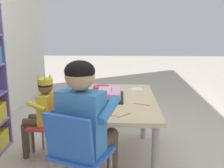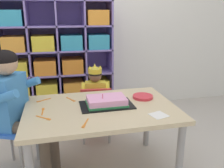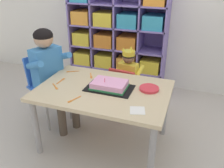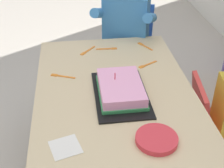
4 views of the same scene
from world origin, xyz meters
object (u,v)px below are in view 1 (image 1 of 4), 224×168
object	(u,v)px
paper_plate_stack	(102,87)
fork_near_cake_tray	(85,106)
birthday_cake_on_tray	(109,95)
fork_by_napkin	(107,116)
fork_near_child_seat	(76,116)
classroom_chair_blue	(54,122)
adult_helper_seated	(86,118)
classroom_chair_adult_side	(77,153)
child_with_crown	(42,107)
fork_beside_plate_stack	(125,115)
activity_table	(112,107)
fork_scattered_mid_table	(143,104)

from	to	relation	value
paper_plate_stack	fork_near_cake_tray	distance (m)	0.62
birthday_cake_on_tray	paper_plate_stack	size ratio (longest dim) A/B	2.42
fork_by_napkin	fork_near_child_seat	bearing A→B (deg)	-175.14
classroom_chair_blue	adult_helper_seated	distance (m)	0.85
classroom_chair_adult_side	child_with_crown	bearing A→B (deg)	-38.33
fork_near_cake_tray	fork_beside_plate_stack	bearing A→B (deg)	118.83
activity_table	fork_near_cake_tray	bearing A→B (deg)	135.28
fork_near_cake_tray	classroom_chair_blue	bearing A→B (deg)	-66.67
adult_helper_seated	fork_near_cake_tray	bearing A→B (deg)	-59.15
fork_near_cake_tray	activity_table	bearing A→B (deg)	-162.99
paper_plate_stack	fork_near_child_seat	distance (m)	0.86
birthday_cake_on_tray	fork_near_cake_tray	xyz separation A→B (m)	(-0.27, 0.19, -0.03)
fork_beside_plate_stack	child_with_crown	bearing A→B (deg)	-81.16
birthday_cake_on_tray	paper_plate_stack	distance (m)	0.36
classroom_chair_blue	fork_scattered_mid_table	distance (m)	0.88
birthday_cake_on_tray	fork_scattered_mid_table	distance (m)	0.36
activity_table	birthday_cake_on_tray	xyz separation A→B (m)	(0.05, 0.02, 0.10)
activity_table	adult_helper_seated	world-z (taller)	adult_helper_seated
activity_table	birthday_cake_on_tray	world-z (taller)	birthday_cake_on_tray
classroom_chair_blue	fork_near_child_seat	size ratio (longest dim) A/B	5.15
activity_table	child_with_crown	size ratio (longest dim) A/B	1.45
child_with_crown	paper_plate_stack	xyz separation A→B (m)	(0.33, -0.54, 0.12)
adult_helper_seated	fork_beside_plate_stack	world-z (taller)	adult_helper_seated
classroom_chair_adult_side	paper_plate_stack	world-z (taller)	classroom_chair_adult_side
fork_near_cake_tray	birthday_cake_on_tray	bearing A→B (deg)	-153.86
adult_helper_seated	fork_scattered_mid_table	size ratio (longest dim) A/B	7.94
birthday_cake_on_tray	fork_beside_plate_stack	size ratio (longest dim) A/B	3.78
classroom_chair_blue	paper_plate_stack	bearing A→B (deg)	136.71
activity_table	fork_near_cake_tray	size ratio (longest dim) A/B	9.81
fork_by_napkin	fork_near_cake_tray	bearing A→B (deg)	133.30
classroom_chair_blue	fork_near_cake_tray	bearing A→B (deg)	59.70
adult_helper_seated	birthday_cake_on_tray	xyz separation A→B (m)	(0.69, -0.13, -0.02)
adult_helper_seated	fork_scattered_mid_table	world-z (taller)	adult_helper_seated
paper_plate_stack	fork_near_cake_tray	xyz separation A→B (m)	(-0.61, 0.10, -0.01)
classroom_chair_adult_side	fork_by_napkin	distance (m)	0.38
paper_plate_stack	classroom_chair_adult_side	bearing A→B (deg)	176.07
adult_helper_seated	fork_near_cake_tray	world-z (taller)	adult_helper_seated
birthday_cake_on_tray	fork_near_child_seat	distance (m)	0.55
fork_scattered_mid_table	child_with_crown	bearing A→B (deg)	8.73
child_with_crown	classroom_chair_adult_side	world-z (taller)	child_with_crown
child_with_crown	birthday_cake_on_tray	distance (m)	0.65
activity_table	paper_plate_stack	world-z (taller)	paper_plate_stack
fork_near_child_seat	paper_plate_stack	bearing A→B (deg)	-39.13
fork_beside_plate_stack	fork_scattered_mid_table	distance (m)	0.31
classroom_chair_adult_side	fork_near_cake_tray	distance (m)	0.55
fork_near_cake_tray	fork_by_napkin	bearing A→B (deg)	102.51
adult_helper_seated	fork_by_napkin	xyz separation A→B (m)	(0.20, -0.13, -0.05)
adult_helper_seated	paper_plate_stack	world-z (taller)	adult_helper_seated
paper_plate_stack	fork_beside_plate_stack	size ratio (longest dim) A/B	1.56
activity_table	paper_plate_stack	xyz separation A→B (m)	(0.39, 0.12, 0.08)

